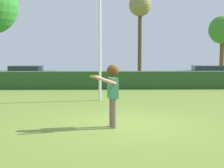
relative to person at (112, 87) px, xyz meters
The scene contains 9 objects.
ground_plane 1.24m from the person, 47.01° to the left, with size 60.00×60.00×0.00m, color olive.
person is the anchor object (origin of this frame).
frisbee 0.61m from the person, behind, with size 0.23×0.23×0.08m.
lamppost 5.67m from the person, 94.55° to the left, with size 0.24×0.24×5.22m.
hedge_row 10.38m from the person, 88.26° to the left, with size 20.58×0.90×1.05m, color #2A5126.
parked_car_green 15.74m from the person, 112.23° to the left, with size 4.30×2.01×1.25m.
parked_car_blue 16.29m from the person, 62.81° to the left, with size 4.34×2.11×1.25m.
willow_tree 22.25m from the person, 62.21° to the left, with size 2.49×2.49×5.48m.
bare_elm_tree 16.23m from the person, 80.94° to the left, with size 1.68×1.68×6.60m.
Camera 1 is at (-0.54, -9.32, 2.08)m, focal length 51.39 mm.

